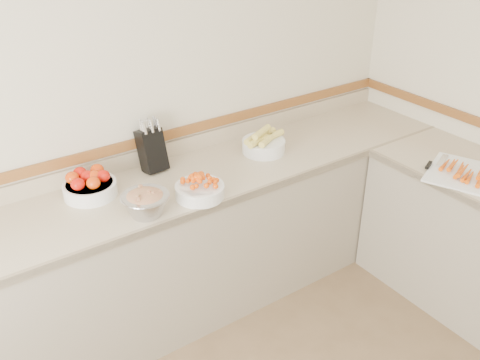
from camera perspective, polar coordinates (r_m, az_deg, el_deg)
back_wall at (r=3.09m, az=-12.39°, el=7.90°), size 4.00×0.00×4.00m
counter_back at (r=3.24m, az=-8.49°, el=-7.88°), size 4.00×0.65×1.08m
knife_block at (r=3.15m, az=-9.40°, el=3.29°), size 0.15×0.17×0.33m
tomato_bowl at (r=2.99m, az=-15.75°, el=-0.52°), size 0.29×0.29×0.14m
cherry_tomato_bowl at (r=2.88m, az=-4.32°, el=-0.92°), size 0.27×0.27×0.14m
corn_bowl at (r=3.35m, az=2.52°, el=3.91°), size 0.30×0.27×0.16m
rhubarb_bowl at (r=2.74m, az=-10.05°, el=-2.37°), size 0.25×0.25×0.14m
cutting_board at (r=3.36m, az=22.44°, el=0.82°), size 0.52×0.47×0.06m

